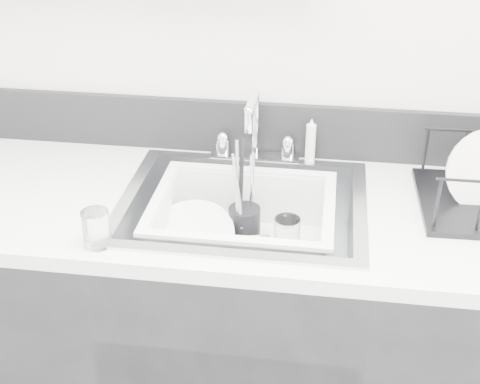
# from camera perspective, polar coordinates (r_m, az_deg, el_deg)

# --- Properties ---
(counter_run) EXTENTS (3.20, 0.62, 0.92)m
(counter_run) POSITION_cam_1_polar(r_m,az_deg,el_deg) (2.02, 0.21, -12.28)
(counter_run) COLOR black
(counter_run) RESTS_ON ground
(backsplash) EXTENTS (3.20, 0.02, 0.16)m
(backsplash) POSITION_cam_1_polar(r_m,az_deg,el_deg) (1.97, 1.45, 5.44)
(backsplash) COLOR black
(backsplash) RESTS_ON counter_run
(sink) EXTENTS (0.64, 0.52, 0.20)m
(sink) POSITION_cam_1_polar(r_m,az_deg,el_deg) (1.79, 0.23, -3.40)
(sink) COLOR silver
(sink) RESTS_ON counter_run
(faucet) EXTENTS (0.26, 0.18, 0.23)m
(faucet) POSITION_cam_1_polar(r_m,az_deg,el_deg) (1.93, 1.26, 4.28)
(faucet) COLOR silver
(faucet) RESTS_ON counter_run
(side_sprayer) EXTENTS (0.03, 0.03, 0.14)m
(side_sprayer) POSITION_cam_1_polar(r_m,az_deg,el_deg) (1.92, 6.04, 4.35)
(side_sprayer) COLOR white
(side_sprayer) RESTS_ON counter_run
(wash_tub) EXTENTS (0.51, 0.42, 0.19)m
(wash_tub) POSITION_cam_1_polar(r_m,az_deg,el_deg) (1.77, 0.25, -3.19)
(wash_tub) COLOR white
(wash_tub) RESTS_ON sink
(plate_stack) EXTENTS (0.28, 0.27, 0.11)m
(plate_stack) POSITION_cam_1_polar(r_m,az_deg,el_deg) (1.80, -3.83, -4.51)
(plate_stack) COLOR white
(plate_stack) RESTS_ON wash_tub
(utensil_cup) EXTENTS (0.09, 0.09, 0.29)m
(utensil_cup) POSITION_cam_1_polar(r_m,az_deg,el_deg) (1.83, 0.37, -2.66)
(utensil_cup) COLOR black
(utensil_cup) RESTS_ON wash_tub
(ladle) EXTENTS (0.22, 0.28, 0.08)m
(ladle) POSITION_cam_1_polar(r_m,az_deg,el_deg) (1.80, -1.65, -4.11)
(ladle) COLOR silver
(ladle) RESTS_ON wash_tub
(tumbler_in_tub) EXTENTS (0.08, 0.08, 0.10)m
(tumbler_in_tub) POSITION_cam_1_polar(r_m,az_deg,el_deg) (1.81, 4.02, -3.66)
(tumbler_in_tub) COLOR white
(tumbler_in_tub) RESTS_ON wash_tub
(tumbler_counter) EXTENTS (0.07, 0.07, 0.09)m
(tumbler_counter) POSITION_cam_1_polar(r_m,az_deg,el_deg) (1.59, -12.17, -3.06)
(tumbler_counter) COLOR white
(tumbler_counter) RESTS_ON counter_run
(bowl_small) EXTENTS (0.12, 0.12, 0.03)m
(bowl_small) POSITION_cam_1_polar(r_m,az_deg,el_deg) (1.74, 2.49, -6.36)
(bowl_small) COLOR white
(bowl_small) RESTS_ON wash_tub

